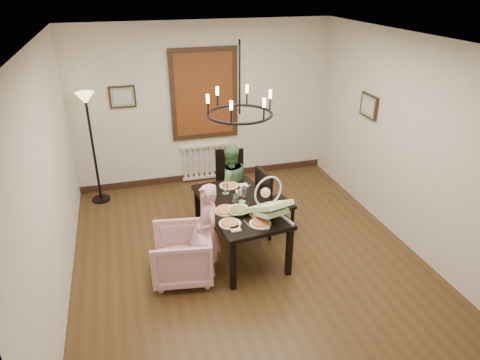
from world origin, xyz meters
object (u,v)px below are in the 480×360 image
dining_table (240,210)px  armchair (182,254)px  chair_far (231,183)px  elderly_woman (208,238)px  floor_lamp (94,150)px  seated_man (230,190)px  chair_right (276,201)px  baby_bouncer (269,205)px  drinking_glass (236,200)px

dining_table → armchair: dining_table is taller
chair_far → armchair: chair_far is taller
chair_far → elderly_woman: (-0.68, -1.42, 0.01)m
dining_table → elderly_woman: elderly_woman is taller
dining_table → floor_lamp: floor_lamp is taller
armchair → seated_man: (0.92, 1.16, 0.18)m
armchair → seated_man: bearing=150.5°
dining_table → chair_right: 0.72m
chair_far → baby_bouncer: size_ratio=1.74×
armchair → seated_man: 1.49m
drinking_glass → dining_table: bearing=-1.8°
dining_table → chair_right: chair_right is taller
chair_right → baby_bouncer: (-0.39, -0.77, 0.40)m
armchair → floor_lamp: size_ratio=0.41×
dining_table → seated_man: size_ratio=1.58×
chair_far → elderly_woman: bearing=-106.3°
floor_lamp → drinking_glass: bearing=-48.7°
elderly_woman → chair_right: bearing=114.0°
dining_table → elderly_woman: bearing=-151.6°
baby_bouncer → dining_table: bearing=104.3°
chair_far → floor_lamp: size_ratio=0.56×
armchair → baby_bouncer: 1.24m
dining_table → elderly_woman: (-0.51, -0.35, -0.13)m
chair_right → seated_man: seated_man is taller
chair_far → seated_man: bearing=-99.7°
chair_right → floor_lamp: bearing=45.8°
dining_table → baby_bouncer: bearing=-67.1°
dining_table → chair_far: 1.09m
chair_far → drinking_glass: (-0.22, -1.07, 0.29)m
seated_man → baby_bouncer: baby_bouncer is taller
dining_table → chair_far: chair_far is taller
baby_bouncer → floor_lamp: (-2.10, 2.49, -0.01)m
armchair → baby_bouncer: bearing=94.0°
drinking_glass → floor_lamp: floor_lamp is taller
baby_bouncer → drinking_glass: bearing=109.3°
chair_far → chair_right: chair_right is taller
seated_man → baby_bouncer: bearing=90.8°
dining_table → seated_man: seated_man is taller
armchair → drinking_glass: 0.98m
chair_far → floor_lamp: bearing=163.2°
chair_far → floor_lamp: 2.28m
dining_table → chair_far: size_ratio=1.62×
elderly_woman → drinking_glass: elderly_woman is taller
armchair → elderly_woman: elderly_woman is taller
drinking_glass → floor_lamp: size_ratio=0.08×
dining_table → seated_man: (0.08, 0.81, -0.13)m
armchair → floor_lamp: bearing=-148.3°
dining_table → armchair: (-0.84, -0.35, -0.31)m
armchair → elderly_woman: 0.38m
drinking_glass → floor_lamp: bearing=131.3°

